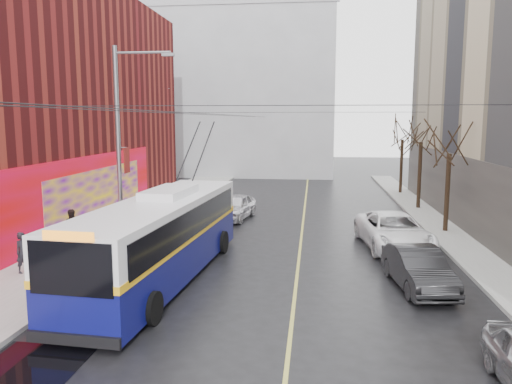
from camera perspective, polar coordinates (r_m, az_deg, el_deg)
ground at (r=12.38m, az=-4.06°, el=-20.41°), size 140.00×140.00×0.00m
sidewalk_left at (r=25.48m, az=-16.92°, el=-5.38°), size 4.00×60.00×0.15m
sidewalk_right at (r=24.41m, az=23.06°, el=-6.29°), size 2.00×60.00×0.15m
lane_line at (r=25.37m, az=5.19°, el=-5.28°), size 0.12×50.00×0.01m
building_far at (r=56.31m, az=-1.64°, el=11.42°), size 20.50×12.10×18.00m
streetlight_pole at (r=22.26m, az=-15.07°, el=5.19°), size 2.65×0.60×9.00m
catenary_wires at (r=25.84m, az=-3.67°, el=8.95°), size 18.00×60.00×0.22m
tree_near at (r=27.56m, az=21.31°, el=5.72°), size 3.20×3.20×6.40m
tree_mid at (r=34.37m, az=18.40°, el=6.72°), size 3.20×3.20×6.68m
tree_far at (r=41.25m, az=16.43°, el=6.84°), size 3.20×3.20×6.57m
puddle at (r=13.48m, az=-25.77°, el=-18.71°), size 2.45×3.71×0.01m
pigeons_flying at (r=20.80m, az=-6.01°, el=12.95°), size 3.56×3.13×1.46m
trolleybus at (r=18.89m, az=-10.82°, el=-5.06°), size 3.58×12.49×5.85m
parked_car_b at (r=18.72m, az=18.05°, el=-8.31°), size 2.07×4.55×1.45m
parked_car_c at (r=24.05m, az=15.45°, el=-4.33°), size 3.40×6.13×1.62m
following_car at (r=30.00m, az=-2.44°, el=-1.68°), size 2.43×4.62×1.50m
pedestrian_a at (r=21.03m, az=-25.11°, el=-6.27°), size 0.56×0.67×1.57m
pedestrian_b at (r=24.42m, az=-20.18°, el=-3.87°), size 0.99×1.05×1.73m
pedestrian_c at (r=22.11m, az=-16.41°, el=-4.74°), size 1.35×1.35×1.87m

